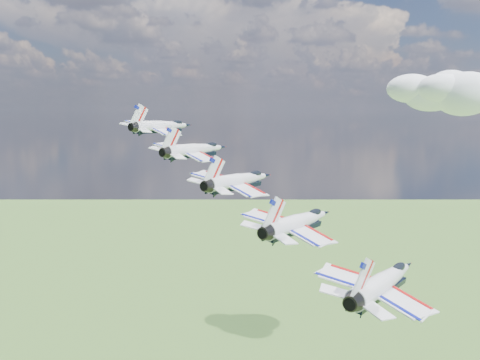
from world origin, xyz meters
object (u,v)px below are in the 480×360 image
(jet_3, at_px, (299,222))
(jet_2, at_px, (240,180))
(jet_4, at_px, (384,281))
(jet_0, at_px, (163,126))
(jet_1, at_px, (196,149))

(jet_3, bearing_deg, jet_2, 157.18)
(jet_2, relative_size, jet_4, 1.00)
(jet_4, bearing_deg, jet_0, 157.18)
(jet_2, xyz_separation_m, jet_4, (17.29, -17.23, -6.01))
(jet_0, bearing_deg, jet_3, -22.82)
(jet_0, relative_size, jet_2, 1.00)
(jet_1, distance_m, jet_3, 25.13)
(jet_0, bearing_deg, jet_1, -22.82)
(jet_1, relative_size, jet_2, 1.00)
(jet_2, relative_size, jet_3, 1.00)
(jet_2, bearing_deg, jet_4, -22.82)
(jet_3, relative_size, jet_4, 1.00)
(jet_2, bearing_deg, jet_1, 157.18)
(jet_1, height_order, jet_2, jet_1)
(jet_0, height_order, jet_4, jet_0)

